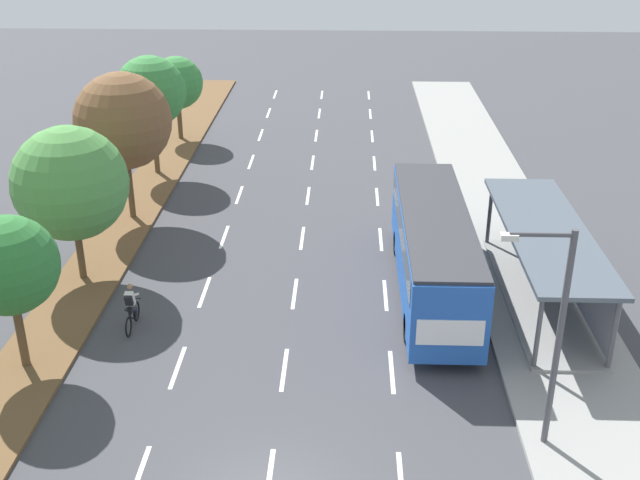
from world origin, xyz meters
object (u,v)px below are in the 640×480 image
cyclist (131,308)px  median_tree_farthest (177,83)px  median_tree_fifth (150,92)px  bus (434,244)px  median_tree_third (70,183)px  streetlight (554,326)px  bus_shelter (551,257)px  median_tree_fourth (123,121)px  median_tree_second (8,266)px

cyclist → median_tree_farthest: 22.53m
cyclist → median_tree_fifth: bearing=99.8°
bus → median_tree_third: 13.92m
cyclist → median_tree_farthest: bearing=97.0°
median_tree_third → median_tree_farthest: size_ratio=1.24×
cyclist → bus: bearing=15.4°
streetlight → median_tree_third: bearing=149.2°
bus_shelter → median_tree_fourth: (-17.62, 7.32, 2.87)m
median_tree_fifth → median_tree_farthest: bearing=89.7°
cyclist → median_tree_fourth: median_tree_fourth is taller
median_tree_second → median_tree_farthest: median_tree_second is taller
median_tree_third → streetlight: bearing=-30.8°
streetlight → bus_shelter: bearing=75.8°
median_tree_fourth → median_tree_second: bearing=-91.6°
bus → bus_shelter: bearing=-6.7°
median_tree_fourth → median_tree_fifth: 6.20m
median_tree_third → bus: bearing=-2.6°
median_tree_third → median_tree_fifth: bearing=89.2°
bus → cyclist: 11.30m
median_tree_farthest → median_tree_third: bearing=-90.6°
bus_shelter → median_tree_fifth: bearing=142.9°
median_tree_fifth → streetlight: 26.96m
bus → median_tree_fifth: (-13.58, 13.01, 2.47)m
median_tree_second → median_tree_fifth: size_ratio=0.83×
cyclist → median_tree_fourth: 10.87m
cyclist → median_tree_fifth: (-2.75, 16.00, 3.74)m
median_tree_second → streetlight: 16.20m
cyclist → median_tree_fourth: size_ratio=0.27×
median_tree_third → streetlight: 18.54m
bus_shelter → median_tree_fourth: bearing=157.4°
cyclist → streetlight: (13.00, -5.87, 3.10)m
median_tree_fourth → median_tree_farthest: median_tree_fourth is taller
median_tree_fifth → median_tree_third: bearing=-90.8°
median_tree_fifth → median_tree_fourth: bearing=-87.8°
bus_shelter → median_tree_farthest: size_ratio=2.08×
bus → median_tree_fifth: median_tree_fifth is taller
bus_shelter → median_tree_second: (-17.97, -5.06, 1.85)m
median_tree_second → median_tree_fourth: size_ratio=0.76×
median_tree_farthest → cyclist: bearing=-83.0°
median_tree_fourth → bus_shelter: bearing=-22.6°
median_tree_fifth → streetlight: bearing=-54.2°
bus → median_tree_second: median_tree_second is taller
median_tree_second → streetlight: (15.86, -3.30, 0.17)m
median_tree_second → bus_shelter: bearing=15.7°
bus_shelter → bus: bus is taller
median_tree_farthest → median_tree_second: bearing=-90.3°
median_tree_second → median_tree_third: size_ratio=0.84×
bus_shelter → median_tree_third: (-18.03, 1.13, 2.22)m
cyclist → median_tree_third: 5.70m
cyclist → median_tree_farthest: median_tree_farthest is taller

